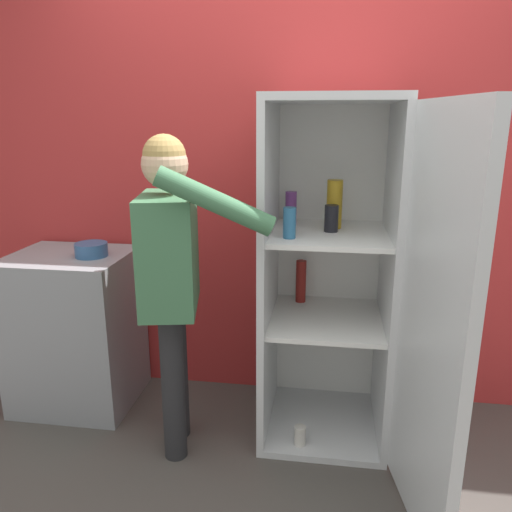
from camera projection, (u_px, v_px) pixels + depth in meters
ground_plane at (268, 500)px, 2.18m from camera, size 12.00×12.00×0.00m
wall_back at (291, 181)px, 2.77m from camera, size 7.00×0.06×2.55m
refrigerator at (346, 280)px, 2.40m from camera, size 0.78×1.28×1.72m
person at (171, 262)px, 2.30m from camera, size 0.68×0.56×1.55m
counter at (76, 329)px, 2.85m from camera, size 0.65×0.55×0.89m
bowl at (91, 250)px, 2.69m from camera, size 0.17×0.17×0.07m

